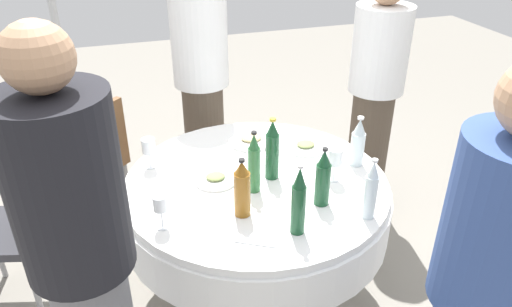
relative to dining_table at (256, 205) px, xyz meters
name	(u,v)px	position (x,y,z in m)	size (l,w,h in m)	color
ground_plane	(256,292)	(0.00, 0.00, -0.59)	(10.00, 10.00, 0.00)	gray
dining_table	(256,205)	(0.00, 0.00, 0.00)	(1.30, 1.30, 0.74)	white
bottle_amber_far	(242,189)	(0.14, 0.25, 0.28)	(0.07, 0.07, 0.27)	#8C5619
bottle_dark_green_inner	(323,178)	(-0.22, 0.27, 0.28)	(0.07, 0.07, 0.28)	#194728
bottle_clear_west	(371,191)	(-0.37, 0.42, 0.28)	(0.06, 0.06, 0.28)	silver
bottle_dark_green_east	(272,151)	(-0.08, 0.00, 0.30)	(0.07, 0.07, 0.31)	#194728
bottle_green_near	(254,164)	(0.04, 0.09, 0.29)	(0.06, 0.06, 0.31)	#2D6B38
bottle_clear_outer	(358,143)	(-0.53, 0.01, 0.27)	(0.07, 0.07, 0.26)	silver
bottle_dark_green_south	(299,202)	(-0.04, 0.43, 0.30)	(0.06, 0.06, 0.32)	#194728
wine_glass_east	(160,204)	(0.48, 0.23, 0.26)	(0.06, 0.06, 0.15)	white
wine_glass_near	(335,158)	(-0.35, 0.11, 0.27)	(0.07, 0.07, 0.17)	white
wine_glass_outer	(149,147)	(0.47, -0.27, 0.26)	(0.07, 0.07, 0.16)	white
plate_north	(306,146)	(-0.35, -0.22, 0.16)	(0.21, 0.21, 0.04)	white
plate_rear	(216,179)	(0.19, -0.04, 0.16)	(0.20, 0.20, 0.04)	white
plate_right	(251,140)	(-0.09, -0.38, 0.16)	(0.25, 0.25, 0.04)	white
knife_inner	(255,244)	(0.15, 0.45, 0.15)	(0.18, 0.02, 0.01)	silver
person_far	(375,95)	(-0.96, -0.58, 0.24)	(0.34, 0.34, 1.58)	#4C3F33
person_inner	(482,293)	(-0.43, 1.03, 0.27)	(0.34, 0.34, 1.64)	#26262B
person_west	(85,267)	(0.77, 0.57, 0.31)	(0.34, 0.34, 1.70)	slate
person_east	(202,85)	(0.06, -0.94, 0.29)	(0.34, 0.34, 1.67)	#4C3F33
chair_outer	(16,221)	(1.15, -0.32, -0.07)	(0.49, 0.49, 0.87)	#2D2D33
chair_south	(91,158)	(0.78, -0.87, -0.07)	(0.57, 0.57, 0.87)	brown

